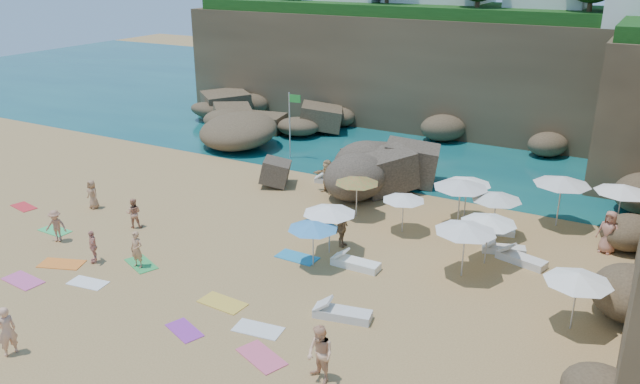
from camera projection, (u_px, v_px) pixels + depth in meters
The scene contains 47 objects.
ground at pixel (247, 248), 27.36m from camera, with size 120.00×120.00×0.00m, color tan.
seawater at pixel (455, 110), 51.93m from camera, with size 120.00×120.00×0.00m, color #0C4751.
cliff_back at pixel (465, 73), 45.52m from camera, with size 44.00×8.00×8.00m, color brown.
rock_promontory at pixel (250, 132), 45.44m from camera, with size 12.00×7.00×2.00m, color brown, non-canonical shape.
marina_masts at pixel (286, 59), 58.33m from camera, with size 3.10×0.10×6.00m.
rock_outcrop at pixel (343, 183), 35.16m from camera, with size 6.89×5.17×2.76m, color brown, non-canonical shape.
flag_pole at pixel (291, 117), 38.59m from camera, with size 0.82×0.12×4.20m.
parasol_0 at pixel (467, 181), 29.62m from camera, with size 2.32×2.32×2.19m.
parasol_1 at pixel (497, 196), 27.80m from camera, with size 2.27×2.27×2.15m.
parasol_2 at pixel (562, 180), 28.85m from camera, with size 2.63×2.63×2.48m.
parasol_3 at pixel (623, 189), 28.20m from camera, with size 2.47×2.47×2.34m.
parasol_4 at pixel (489, 219), 25.29m from camera, with size 2.30×2.30×2.18m.
parasol_5 at pixel (330, 210), 26.26m from camera, with size 2.30×2.30×2.17m.
parasol_6 at pixel (357, 180), 30.05m from camera, with size 2.18×2.18×2.06m.
parasol_7 at pixel (404, 197), 28.38m from camera, with size 1.98×1.98×1.87m.
parasol_8 at pixel (461, 184), 28.61m from camera, with size 2.55×2.55×2.41m.
parasol_9 at pixel (466, 227), 24.24m from camera, with size 2.45×2.45×2.31m.
parasol_10 at pixel (313, 225), 25.17m from camera, with size 2.09×2.09×1.98m.
parasol_11 at pixel (578, 278), 20.74m from camera, with size 2.27×2.27×2.15m.
lounger_0 at pixel (330, 180), 35.21m from camera, with size 1.73×0.58×0.27m, color silver.
lounger_1 at pixel (521, 260), 25.96m from camera, with size 2.06×0.69×0.32m, color silver.
lounger_2 at pixel (495, 230), 28.79m from camera, with size 1.79×0.60×0.28m, color white.
lounger_3 at pixel (504, 249), 26.91m from camera, with size 1.82×0.61×0.28m, color silver.
lounger_4 at pixel (356, 264), 25.60m from camera, with size 2.03×0.68×0.32m, color white.
lounger_5 at pixel (343, 314), 22.00m from camera, with size 2.06×0.69×0.32m, color silver.
towel_1 at pixel (23, 280), 24.58m from camera, with size 1.73×0.86×0.03m, color #D65391.
towel_2 at pixel (62, 264), 25.91m from camera, with size 1.80×0.90×0.03m, color orange.
towel_3 at pixel (141, 264), 25.90m from camera, with size 1.64×0.82×0.03m, color green.
towel_5 at pixel (88, 283), 24.40m from camera, with size 1.54×0.77×0.03m, color white.
towel_6 at pixel (184, 330), 21.31m from camera, with size 1.48×0.74×0.03m, color purple.
towel_7 at pixel (24, 207), 31.82m from camera, with size 1.47×0.74×0.03m, color red.
towel_8 at pixel (297, 257), 26.48m from camera, with size 1.79×0.89×0.03m, color #248CC4.
towel_9 at pixel (262, 357), 19.89m from camera, with size 1.74×0.87×0.03m, color #E05777.
towel_11 at pixel (55, 231), 29.05m from camera, with size 1.55×0.78×0.03m, color #38C765.
towel_12 at pixel (223, 303), 22.99m from camera, with size 1.78×0.89×0.03m, color gold.
towel_13 at pixel (258, 329), 21.36m from camera, with size 1.69×0.84×0.03m, color white.
person_stand_1 at pixel (134, 213), 29.21m from camera, with size 0.70×0.55×1.44m, color tan.
person_stand_2 at pixel (409, 170), 34.52m from camera, with size 1.17×0.48×1.82m, color #F4C48A.
person_stand_3 at pixel (342, 229), 27.25m from camera, with size 0.97×0.40×1.65m, color #9F764F.
person_stand_4 at pixel (609, 232), 26.64m from camera, with size 0.93×0.51×1.91m, color #B5735F.
person_stand_5 at pixel (327, 176), 33.49m from camera, with size 1.71×0.49×1.84m, color tan.
person_stand_6 at pixel (6, 331), 19.75m from camera, with size 0.63×0.41×1.72m, color #E0A17F.
person_lie_0 at pixel (58, 237), 27.92m from camera, with size 0.95×1.47×0.39m, color #AE7557.
person_lie_1 at pixel (95, 258), 26.03m from camera, with size 0.82×1.40×0.34m, color #E39781.
person_lie_2 at pixel (94, 205), 31.63m from camera, with size 0.72×1.46×0.39m, color #AA7955.
person_lie_4 at pixel (138, 263), 25.59m from camera, with size 0.57×1.55×0.37m, color tan.
person_lie_5 at pixel (320, 372), 18.64m from camera, with size 0.90×1.85×0.70m, color #EEB287.
Camera 1 is at (14.75, -20.10, 11.98)m, focal length 35.00 mm.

